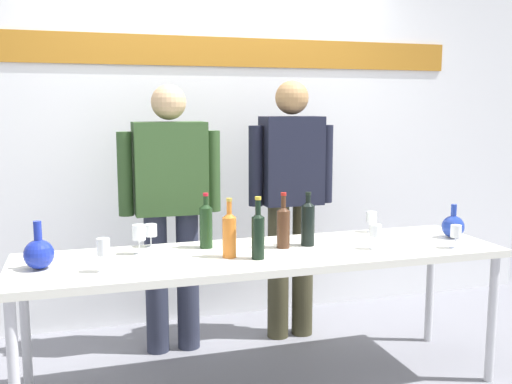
{
  "coord_description": "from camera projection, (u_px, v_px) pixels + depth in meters",
  "views": [
    {
      "loc": [
        -0.93,
        -2.88,
        1.53
      ],
      "look_at": [
        0.0,
        0.15,
        1.06
      ],
      "focal_mm": 41.01,
      "sensor_mm": 36.0,
      "label": 1
    }
  ],
  "objects": [
    {
      "name": "wine_bottle_1",
      "position": [
        308.0,
        222.0,
        3.23
      ],
      "size": [
        0.08,
        0.08,
        0.3
      ],
      "color": "black",
      "rests_on": "display_table"
    },
    {
      "name": "wine_glass_right_0",
      "position": [
        456.0,
        232.0,
        3.18
      ],
      "size": [
        0.06,
        0.06,
        0.13
      ],
      "color": "white",
      "rests_on": "display_table"
    },
    {
      "name": "wine_bottle_4",
      "position": [
        229.0,
        233.0,
        2.98
      ],
      "size": [
        0.07,
        0.07,
        0.31
      ],
      "color": "orange",
      "rests_on": "display_table"
    },
    {
      "name": "wine_glass_left_2",
      "position": [
        139.0,
        233.0,
        3.04
      ],
      "size": [
        0.07,
        0.07,
        0.16
      ],
      "color": "white",
      "rests_on": "display_table"
    },
    {
      "name": "wine_bottle_0",
      "position": [
        258.0,
        233.0,
        2.95
      ],
      "size": [
        0.07,
        0.07,
        0.32
      ],
      "color": "black",
      "rests_on": "display_table"
    },
    {
      "name": "wine_glass_left_0",
      "position": [
        103.0,
        248.0,
        2.71
      ],
      "size": [
        0.06,
        0.06,
        0.16
      ],
      "color": "white",
      "rests_on": "display_table"
    },
    {
      "name": "presenter_left",
      "position": [
        171.0,
        200.0,
        3.58
      ],
      "size": [
        0.63,
        0.22,
        1.66
      ],
      "color": "#2A2E40",
      "rests_on": "ground"
    },
    {
      "name": "presenter_right",
      "position": [
        291.0,
        194.0,
        3.81
      ],
      "size": [
        0.57,
        0.22,
        1.69
      ],
      "color": "#3C3924",
      "rests_on": "ground"
    },
    {
      "name": "back_wall",
      "position": [
        212.0,
        110.0,
        4.14
      ],
      "size": [
        5.21,
        0.11,
        3.0
      ],
      "color": "white",
      "rests_on": "ground"
    },
    {
      "name": "wine_glass_right_2",
      "position": [
        375.0,
        231.0,
        3.16
      ],
      "size": [
        0.07,
        0.07,
        0.14
      ],
      "color": "white",
      "rests_on": "display_table"
    },
    {
      "name": "wine_glass_left_1",
      "position": [
        151.0,
        231.0,
        3.21
      ],
      "size": [
        0.07,
        0.07,
        0.13
      ],
      "color": "white",
      "rests_on": "display_table"
    },
    {
      "name": "decanter_blue_left",
      "position": [
        39.0,
        253.0,
        2.77
      ],
      "size": [
        0.14,
        0.14,
        0.23
      ],
      "color": "#1A2B9B",
      "rests_on": "display_table"
    },
    {
      "name": "wine_bottle_2",
      "position": [
        283.0,
        225.0,
        3.18
      ],
      "size": [
        0.07,
        0.07,
        0.31
      ],
      "color": "#462919",
      "rests_on": "display_table"
    },
    {
      "name": "wine_bottle_3",
      "position": [
        206.0,
        224.0,
        3.18
      ],
      "size": [
        0.07,
        0.07,
        0.3
      ],
      "color": "#193418",
      "rests_on": "display_table"
    },
    {
      "name": "decanter_blue_right",
      "position": [
        453.0,
        226.0,
        3.43
      ],
      "size": [
        0.13,
        0.13,
        0.2
      ],
      "color": "#1F3799",
      "rests_on": "display_table"
    },
    {
      "name": "display_table",
      "position": [
        264.0,
        262.0,
        3.11
      ],
      "size": [
        2.58,
        0.7,
        0.76
      ],
      "color": "silver",
      "rests_on": "ground"
    },
    {
      "name": "wine_glass_right_1",
      "position": [
        371.0,
        217.0,
        3.58
      ],
      "size": [
        0.06,
        0.06,
        0.13
      ],
      "color": "white",
      "rests_on": "display_table"
    }
  ]
}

